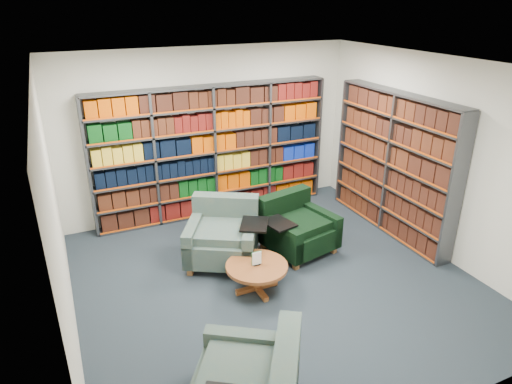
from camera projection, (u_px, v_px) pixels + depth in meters
name	position (u px, v px, depth m)	size (l,w,h in m)	color
room_shell	(276.00, 183.00, 5.57)	(5.02, 5.02, 2.82)	#1B222C
bookshelf_back	(213.00, 152.00, 7.65)	(4.00, 0.28, 2.20)	#47494F
bookshelf_right	(393.00, 165.00, 7.08)	(0.28, 2.50, 2.20)	#47494F
chair_teal_left	(224.00, 236.00, 6.52)	(1.30, 1.30, 0.87)	#05273E
chair_green_right	(295.00, 228.00, 6.78)	(1.16, 1.07, 0.82)	black
coffee_table	(257.00, 270.00, 5.80)	(0.79, 0.79, 0.56)	#9F4825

